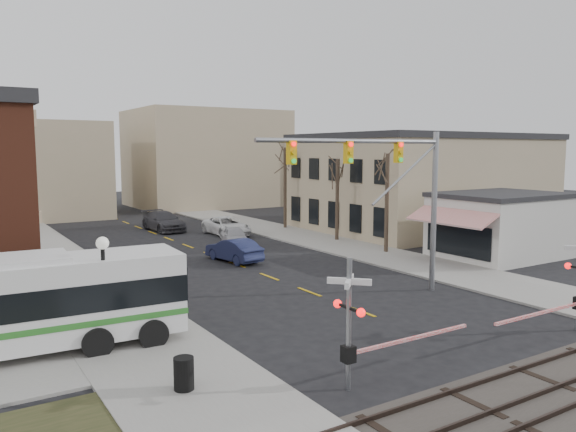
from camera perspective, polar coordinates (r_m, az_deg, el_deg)
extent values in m
plane|color=black|center=(23.94, 10.46, -10.65)|extent=(160.00, 160.00, 0.00)
cube|color=gray|center=(37.90, -22.44, -4.50)|extent=(5.00, 60.00, 0.12)
cube|color=gray|center=(45.03, 2.12, -2.27)|extent=(5.00, 60.00, 0.12)
cube|color=#2D231E|center=(19.40, 26.22, -15.09)|extent=(160.00, 0.08, 0.14)
cube|color=#2D231E|center=(20.13, 22.64, -14.12)|extent=(160.00, 0.08, 0.14)
cube|color=tan|center=(33.06, -25.76, 1.19)|extent=(0.10, 15.00, 0.50)
cube|color=tan|center=(32.96, -26.13, 8.30)|extent=(0.10, 15.00, 0.70)
cube|color=black|center=(33.36, -25.54, -3.08)|extent=(0.08, 13.00, 2.60)
cube|color=tan|center=(52.64, 13.47, 3.17)|extent=(20.00, 15.00, 8.00)
cube|color=#262628|center=(52.56, 13.60, 7.79)|extent=(20.30, 15.30, 0.50)
cube|color=beige|center=(39.83, 20.71, -1.07)|extent=(8.00, 6.00, 4.00)
cube|color=#262628|center=(39.62, 20.84, 2.01)|extent=(8.20, 6.20, 0.30)
cube|color=red|center=(36.02, 16.16, -0.08)|extent=(1.68, 6.00, 0.87)
cylinder|color=#382B21|center=(38.97, 10.01, 1.31)|extent=(0.28, 0.28, 6.75)
cylinder|color=#382B21|center=(43.79, 5.02, 1.68)|extent=(0.28, 0.28, 6.30)
cylinder|color=#382B21|center=(50.44, -0.30, 2.89)|extent=(0.28, 0.28, 7.20)
cylinder|color=gray|center=(29.12, 14.60, 0.39)|extent=(0.28, 0.28, 8.00)
cylinder|color=gray|center=(25.46, 6.86, 7.57)|extent=(10.23, 0.20, 0.20)
cube|color=gold|center=(27.18, 11.15, 6.38)|extent=(0.35, 0.30, 1.00)
cube|color=gold|center=(25.22, 6.15, 6.45)|extent=(0.35, 0.30, 1.00)
cube|color=gold|center=(23.48, 0.36, 6.47)|extent=(0.35, 0.30, 1.00)
cylinder|color=gray|center=(16.90, 6.19, -10.91)|extent=(0.16, 0.16, 4.00)
cube|color=silver|center=(16.55, 6.25, -6.61)|extent=(1.00, 1.00, 0.18)
cube|color=silver|center=(16.55, 6.25, -6.61)|extent=(1.00, 1.00, 0.18)
sphere|color=#FF0C0C|center=(16.34, 7.42, -9.70)|extent=(0.26, 0.26, 0.26)
sphere|color=#FF0C0C|center=(17.17, 5.06, -8.86)|extent=(0.26, 0.26, 0.26)
cube|color=black|center=(17.19, 6.15, -13.77)|extent=(0.35, 0.35, 0.50)
cube|color=#FF0C0C|center=(18.83, 12.51, -12.04)|extent=(5.00, 0.10, 0.10)
sphere|color=#FF0C0C|center=(25.12, 26.57, -4.55)|extent=(0.26, 0.26, 0.26)
cube|color=#FF0C0C|center=(23.00, 24.15, -9.01)|extent=(5.00, 0.10, 0.10)
cylinder|color=black|center=(20.71, -18.13, -8.04)|extent=(0.14, 0.14, 3.66)
sphere|color=silver|center=(20.31, -18.34, -2.63)|extent=(0.44, 0.44, 0.44)
cylinder|color=black|center=(17.32, -10.53, -15.45)|extent=(0.60, 0.60, 0.97)
imported|color=#ABAAAF|center=(41.89, -5.42, -2.08)|extent=(2.85, 4.47, 1.42)
imported|color=#1C2348|center=(36.10, -5.54, -3.45)|extent=(2.20, 4.68, 1.48)
imported|color=silver|center=(47.31, -6.25, -1.02)|extent=(2.57, 5.48, 1.52)
imported|color=#3B3B3F|center=(50.75, -12.53, -0.52)|extent=(2.59, 5.88, 1.68)
imported|color=#60514D|center=(21.57, -13.05, -9.77)|extent=(0.65, 0.78, 1.85)
imported|color=#303655|center=(26.61, -20.75, -7.17)|extent=(0.91, 0.97, 1.59)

